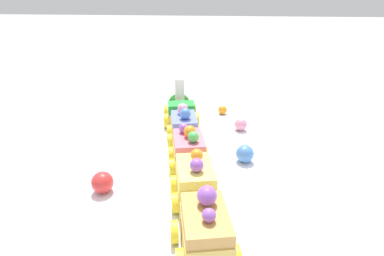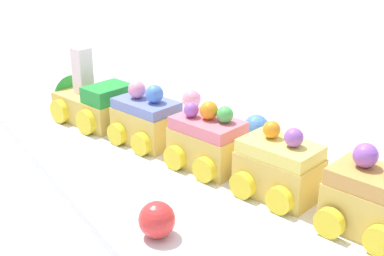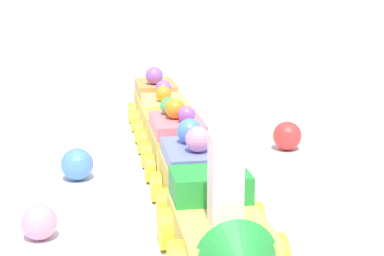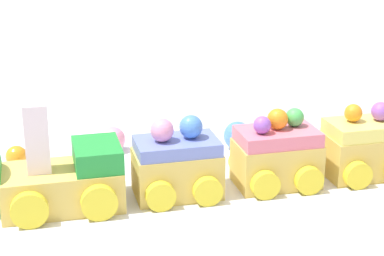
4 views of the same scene
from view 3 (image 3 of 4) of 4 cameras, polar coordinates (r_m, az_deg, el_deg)
name	(u,v)px [view 3 (image 3 of 4)]	position (r m, az deg, el deg)	size (l,w,h in m)	color
ground_plane	(164,194)	(0.61, -2.54, -5.89)	(10.00, 10.00, 0.00)	#B2B2B7
display_board	(164,188)	(0.61, -2.55, -5.37)	(0.64, 0.32, 0.01)	white
cake_train_locomotive	(222,235)	(0.43, 2.71, -9.46)	(0.14, 0.10, 0.10)	#E0BC56
cake_car_blueberry	(194,177)	(0.54, 0.15, -4.34)	(0.09, 0.08, 0.07)	#E0BC56
cake_car_strawberry	(177,145)	(0.63, -1.32, -1.51)	(0.09, 0.08, 0.07)	#E0BC56
cake_car_lemon	(165,123)	(0.72, -2.38, 0.44)	(0.09, 0.08, 0.07)	#E0BC56
cake_car_caramel	(156,104)	(0.81, -3.23, 2.12)	(0.09, 0.08, 0.08)	#E0BC56
gumball_blue	(77,165)	(0.62, -10.19, -3.21)	(0.03, 0.03, 0.03)	#4C84E0
gumball_red	(287,136)	(0.71, 8.46, -0.69)	(0.03, 0.03, 0.03)	red
gumball_pink	(39,222)	(0.50, -13.42, -8.13)	(0.03, 0.03, 0.03)	pink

